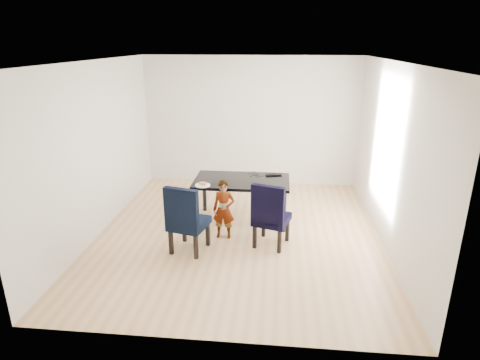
# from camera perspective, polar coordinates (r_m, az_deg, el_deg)

# --- Properties ---
(floor) EXTENTS (4.50, 5.00, 0.01)m
(floor) POSITION_cam_1_polar(r_m,az_deg,el_deg) (6.60, -0.17, -7.59)
(floor) COLOR tan
(floor) RESTS_ON ground
(ceiling) EXTENTS (4.50, 5.00, 0.01)m
(ceiling) POSITION_cam_1_polar(r_m,az_deg,el_deg) (5.90, -0.20, 16.60)
(ceiling) COLOR white
(ceiling) RESTS_ON wall_back
(wall_back) EXTENTS (4.50, 0.01, 2.70)m
(wall_back) POSITION_cam_1_polar(r_m,az_deg,el_deg) (8.55, 1.54, 8.27)
(wall_back) COLOR silver
(wall_back) RESTS_ON ground
(wall_front) EXTENTS (4.50, 0.01, 2.70)m
(wall_front) POSITION_cam_1_polar(r_m,az_deg,el_deg) (3.78, -4.07, -6.32)
(wall_front) COLOR white
(wall_front) RESTS_ON ground
(wall_left) EXTENTS (0.01, 5.00, 2.70)m
(wall_left) POSITION_cam_1_polar(r_m,az_deg,el_deg) (6.72, -19.74, 4.09)
(wall_left) COLOR silver
(wall_left) RESTS_ON ground
(wall_right) EXTENTS (0.01, 5.00, 2.70)m
(wall_right) POSITION_cam_1_polar(r_m,az_deg,el_deg) (6.30, 20.69, 3.03)
(wall_right) COLOR silver
(wall_right) RESTS_ON ground
(dining_table) EXTENTS (1.60, 0.90, 0.75)m
(dining_table) POSITION_cam_1_polar(r_m,az_deg,el_deg) (6.90, 0.25, -2.91)
(dining_table) COLOR black
(dining_table) RESTS_ON floor
(chair_left) EXTENTS (0.62, 0.63, 1.05)m
(chair_left) POSITION_cam_1_polar(r_m,az_deg,el_deg) (5.93, -7.28, -5.31)
(chair_left) COLOR black
(chair_left) RESTS_ON floor
(chair_right) EXTENTS (0.62, 0.64, 1.03)m
(chair_right) POSITION_cam_1_polar(r_m,az_deg,el_deg) (6.06, 4.55, -4.79)
(chair_right) COLOR black
(chair_right) RESTS_ON floor
(child) EXTENTS (0.35, 0.24, 0.95)m
(child) POSITION_cam_1_polar(r_m,az_deg,el_deg) (6.29, -2.33, -4.22)
(child) COLOR #E94C13
(child) RESTS_ON floor
(plate) EXTENTS (0.29, 0.29, 0.01)m
(plate) POSITION_cam_1_polar(r_m,az_deg,el_deg) (6.52, -5.35, -0.74)
(plate) COLOR white
(plate) RESTS_ON dining_table
(sandwich) EXTENTS (0.15, 0.11, 0.06)m
(sandwich) POSITION_cam_1_polar(r_m,az_deg,el_deg) (6.51, -5.34, -0.47)
(sandwich) COLOR #C97A47
(sandwich) RESTS_ON plate
(laptop) EXTENTS (0.32, 0.24, 0.02)m
(laptop) POSITION_cam_1_polar(r_m,az_deg,el_deg) (7.06, 4.76, 0.89)
(laptop) COLOR black
(laptop) RESTS_ON dining_table
(cable_tangle) EXTENTS (0.17, 0.17, 0.01)m
(cable_tangle) POSITION_cam_1_polar(r_m,az_deg,el_deg) (6.96, 2.05, 0.61)
(cable_tangle) COLOR black
(cable_tangle) RESTS_ON dining_table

